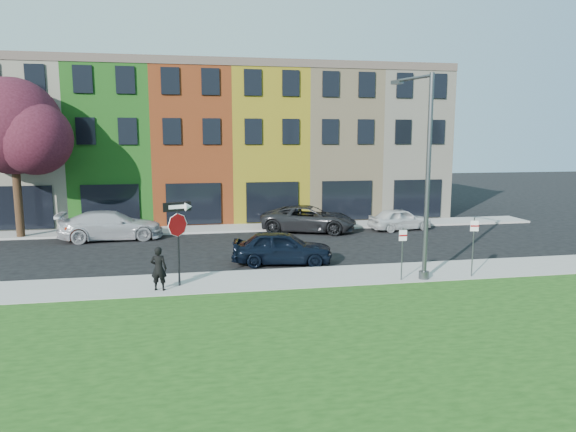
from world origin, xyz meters
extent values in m
plane|color=black|center=(0.00, 0.00, 0.00)|extent=(120.00, 120.00, 0.00)
cube|color=gray|center=(2.00, 3.00, 0.06)|extent=(40.00, 3.00, 0.12)
cube|color=gray|center=(-3.00, 15.00, 0.06)|extent=(40.00, 2.40, 0.12)
cube|color=beige|center=(-15.00, 21.20, 5.00)|extent=(5.00, 10.00, 10.00)
cube|color=#2F8925|center=(-10.00, 21.20, 5.00)|extent=(5.00, 10.00, 10.00)
cube|color=#B74A1E|center=(-5.00, 21.20, 5.00)|extent=(5.00, 10.00, 10.00)
cube|color=yellow|center=(0.00, 21.20, 5.00)|extent=(5.00, 10.00, 10.00)
cube|color=tan|center=(5.00, 21.20, 5.00)|extent=(5.00, 10.00, 10.00)
cube|color=#BAB29D|center=(10.00, 21.20, 5.00)|extent=(5.00, 10.00, 10.00)
cube|color=black|center=(-2.50, 16.14, 1.50)|extent=(30.00, 0.12, 2.60)
cylinder|color=black|center=(-5.60, 2.69, 1.66)|extent=(0.08, 0.08, 3.08)
cylinder|color=white|center=(-5.60, 2.67, 2.43)|extent=(0.85, 0.31, 0.89)
cylinder|color=maroon|center=(-5.60, 2.64, 2.43)|extent=(0.81, 0.29, 0.85)
cube|color=black|center=(-5.60, 2.67, 3.10)|extent=(1.01, 0.37, 0.34)
cube|color=white|center=(-5.60, 2.64, 3.10)|extent=(0.63, 0.23, 0.14)
imported|color=black|center=(-6.31, 2.22, 0.93)|extent=(0.75, 0.63, 1.61)
imported|color=black|center=(-1.17, 5.75, 0.76)|extent=(3.32, 5.07, 1.52)
imported|color=maroon|center=(-9.98, 12.99, 0.66)|extent=(3.35, 4.68, 1.32)
imported|color=#B4B3B8|center=(-9.54, 12.95, 0.80)|extent=(3.08, 5.87, 1.61)
imported|color=black|center=(1.79, 13.35, 0.79)|extent=(6.24, 7.34, 1.58)
imported|color=silver|center=(7.42, 12.90, 0.67)|extent=(2.85, 4.43, 1.34)
cylinder|color=#494C4F|center=(3.82, 1.90, 4.06)|extent=(0.18, 0.18, 7.87)
cylinder|color=#494C4F|center=(3.82, 1.90, 0.27)|extent=(0.40, 0.40, 0.30)
cylinder|color=#494C4F|center=(3.57, 2.87, 7.89)|extent=(0.62, 1.97, 0.12)
cube|color=#494C4F|center=(3.30, 3.93, 7.84)|extent=(0.38, 0.60, 0.16)
cylinder|color=#494C4F|center=(2.88, 1.90, 1.15)|extent=(0.05, 0.05, 2.06)
cube|color=white|center=(2.88, 1.87, 1.89)|extent=(0.32, 0.03, 0.42)
cube|color=maroon|center=(2.88, 1.85, 1.89)|extent=(0.32, 0.02, 0.06)
cylinder|color=#494C4F|center=(5.86, 1.90, 1.31)|extent=(0.05, 0.05, 2.38)
cube|color=white|center=(5.86, 1.87, 2.17)|extent=(0.32, 0.09, 0.42)
cube|color=maroon|center=(5.86, 1.85, 2.17)|extent=(0.31, 0.08, 0.06)
cylinder|color=black|center=(-14.61, 14.20, 2.26)|extent=(0.44, 0.44, 4.28)
sphere|color=black|center=(-14.61, 14.20, 6.23)|extent=(5.24, 5.24, 5.24)
sphere|color=black|center=(-13.29, 13.41, 5.58)|extent=(3.93, 3.93, 3.93)
sphere|color=black|center=(-14.34, 14.72, 7.15)|extent=(3.14, 3.14, 3.14)
camera|label=1|loc=(-4.99, -16.36, 5.60)|focal=32.00mm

